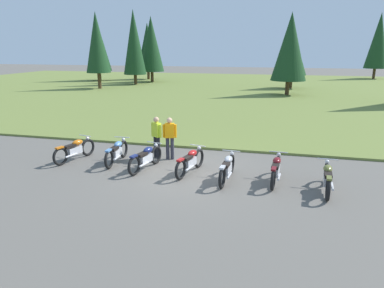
# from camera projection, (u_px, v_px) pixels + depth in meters

# --- Properties ---
(ground_plane) EXTENTS (140.00, 140.00, 0.00)m
(ground_plane) POSITION_uv_depth(u_px,v_px,m) (188.00, 173.00, 12.42)
(ground_plane) COLOR #605B54
(grass_moorland) EXTENTS (80.00, 44.00, 0.10)m
(grass_moorland) POSITION_uv_depth(u_px,v_px,m) (251.00, 90.00, 35.82)
(grass_moorland) COLOR olive
(grass_moorland) RESTS_ON ground
(forest_treeline) EXTENTS (41.20, 27.59, 8.79)m
(forest_treeline) POSITION_uv_depth(u_px,v_px,m) (235.00, 44.00, 38.43)
(forest_treeline) COLOR #47331E
(forest_treeline) RESTS_ON ground
(motorcycle_orange) EXTENTS (0.77, 2.06, 0.88)m
(motorcycle_orange) POSITION_uv_depth(u_px,v_px,m) (75.00, 149.00, 13.72)
(motorcycle_orange) COLOR black
(motorcycle_orange) RESTS_ON ground
(motorcycle_sky_blue) EXTENTS (0.62, 2.10, 0.88)m
(motorcycle_sky_blue) POSITION_uv_depth(u_px,v_px,m) (117.00, 152.00, 13.43)
(motorcycle_sky_blue) COLOR black
(motorcycle_sky_blue) RESTS_ON ground
(motorcycle_navy) EXTENTS (0.71, 2.07, 0.88)m
(motorcycle_navy) POSITION_uv_depth(u_px,v_px,m) (146.00, 158.00, 12.70)
(motorcycle_navy) COLOR black
(motorcycle_navy) RESTS_ON ground
(motorcycle_red) EXTENTS (0.72, 2.07, 0.88)m
(motorcycle_red) POSITION_uv_depth(u_px,v_px,m) (190.00, 161.00, 12.30)
(motorcycle_red) COLOR black
(motorcycle_red) RESTS_ON ground
(motorcycle_silver) EXTENTS (0.62, 2.10, 0.88)m
(motorcycle_silver) POSITION_uv_depth(u_px,v_px,m) (227.00, 168.00, 11.62)
(motorcycle_silver) COLOR black
(motorcycle_silver) RESTS_ON ground
(motorcycle_maroon) EXTENTS (0.62, 2.10, 0.88)m
(motorcycle_maroon) POSITION_uv_depth(u_px,v_px,m) (276.00, 169.00, 11.48)
(motorcycle_maroon) COLOR black
(motorcycle_maroon) RESTS_ON ground
(motorcycle_olive) EXTENTS (0.62, 2.10, 0.88)m
(motorcycle_olive) POSITION_uv_depth(u_px,v_px,m) (327.00, 178.00, 10.72)
(motorcycle_olive) COLOR black
(motorcycle_olive) RESTS_ON ground
(rider_near_row_end) EXTENTS (0.49, 0.37, 1.67)m
(rider_near_row_end) POSITION_uv_depth(u_px,v_px,m) (157.00, 135.00, 13.86)
(rider_near_row_end) COLOR black
(rider_near_row_end) RESTS_ON ground
(rider_checking_bike) EXTENTS (0.54, 0.29, 1.67)m
(rider_checking_bike) POSITION_uv_depth(u_px,v_px,m) (170.00, 136.00, 13.72)
(rider_checking_bike) COLOR #2D2D38
(rider_checking_bike) RESTS_ON ground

